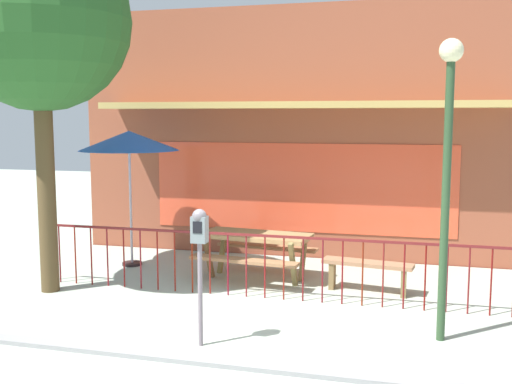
% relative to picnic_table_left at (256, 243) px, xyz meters
% --- Properties ---
extents(ground, '(40.00, 40.00, 0.00)m').
position_rel_picnic_table_left_xyz_m(ground, '(0.40, -2.79, -0.61)').
color(ground, '#A3AF9E').
extents(pub_storefront, '(8.93, 1.32, 4.79)m').
position_rel_picnic_table_left_xyz_m(pub_storefront, '(0.40, 2.02, 1.79)').
color(pub_storefront, '#552319').
rests_on(pub_storefront, ground).
extents(patio_fence_front, '(7.53, 0.04, 0.97)m').
position_rel_picnic_table_left_xyz_m(patio_fence_front, '(0.40, -1.01, 0.05)').
color(patio_fence_front, maroon).
rests_on(patio_fence_front, ground).
extents(picnic_table_left, '(1.94, 1.55, 0.79)m').
position_rel_picnic_table_left_xyz_m(picnic_table_left, '(0.00, 0.00, 0.00)').
color(picnic_table_left, '#A27A4C').
rests_on(picnic_table_left, ground).
extents(patio_umbrella, '(1.79, 1.79, 2.45)m').
position_rel_picnic_table_left_xyz_m(patio_umbrella, '(-2.44, 0.36, 1.65)').
color(patio_umbrella, black).
rests_on(patio_umbrella, ground).
extents(patio_bench, '(1.43, 0.52, 0.48)m').
position_rel_picnic_table_left_xyz_m(patio_bench, '(1.86, -0.28, -0.26)').
color(patio_bench, '#9F6F4E').
rests_on(patio_bench, ground).
extents(parking_meter_near, '(0.18, 0.17, 1.64)m').
position_rel_picnic_table_left_xyz_m(parking_meter_near, '(0.13, -3.05, 0.66)').
color(parking_meter_near, slate).
rests_on(parking_meter_near, ground).
extents(street_tree, '(2.72, 2.72, 5.50)m').
position_rel_picnic_table_left_xyz_m(street_tree, '(-2.93, -1.48, 3.49)').
color(street_tree, '#503D24').
rests_on(street_tree, ground).
extents(street_lamp, '(0.28, 0.28, 3.60)m').
position_rel_picnic_table_left_xyz_m(street_lamp, '(2.89, -2.13, 1.77)').
color(street_lamp, '#2C4729').
rests_on(street_lamp, ground).
extents(curb_edge, '(12.51, 0.20, 0.11)m').
position_rel_picnic_table_left_xyz_m(curb_edge, '(0.40, -3.54, -0.61)').
color(curb_edge, gray).
rests_on(curb_edge, ground).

